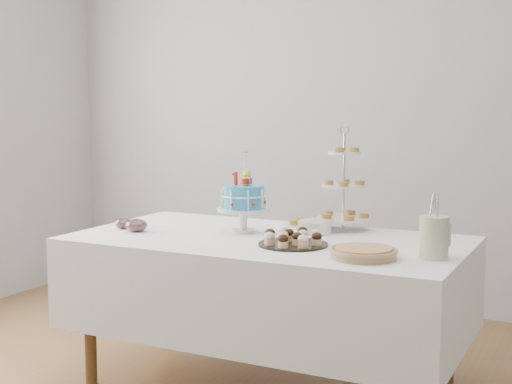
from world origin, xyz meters
The scene contains 11 objects.
walls centered at (0.00, 0.00, 1.35)m, with size 5.04×4.04×2.70m.
table centered at (0.00, 0.30, 0.54)m, with size 1.92×1.02×0.77m.
birthday_cake centered at (-0.18, 0.38, 0.88)m, with size 0.27×0.27×0.41m.
cupcake_tray centered at (0.19, 0.17, 0.81)m, with size 0.33×0.33×0.07m.
pie centered at (0.57, 0.05, 0.80)m, with size 0.29×0.29×0.05m.
tiered_stand centered at (0.26, 0.68, 1.00)m, with size 0.28×0.28×0.55m.
plate_stack centered at (0.16, 0.51, 0.80)m, with size 0.17×0.17×0.07m.
pastry_plate centered at (0.05, 0.68, 0.79)m, with size 0.26×0.26×0.04m.
jam_bowl_a centered at (-0.80, 0.19, 0.80)m, with size 0.10×0.10×0.06m.
jam_bowl_b centered at (-0.68, 0.15, 0.80)m, with size 0.11×0.11×0.07m.
utensil_pitcher centered at (0.84, 0.18, 0.87)m, with size 0.13×0.12×0.28m.
Camera 1 is at (1.50, -2.82, 1.41)m, focal length 50.00 mm.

